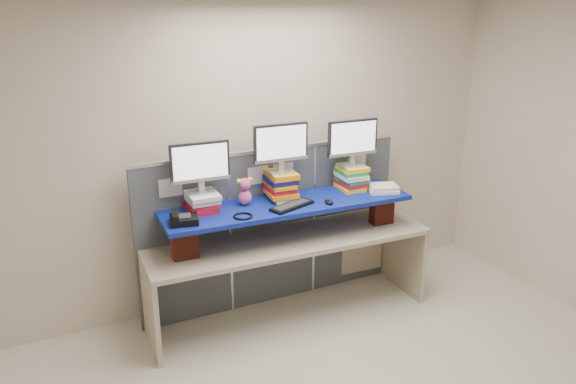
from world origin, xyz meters
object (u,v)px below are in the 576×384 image
monitor_center (281,145)px  monitor_right (353,140)px  keyboard (292,206)px  monitor_left (200,165)px  desk_phone (183,219)px  desk (288,253)px  blue_board (288,205)px

monitor_center → monitor_right: monitor_center is taller
keyboard → monitor_left: bearing=140.9°
monitor_right → monitor_center: bearing=180.0°
monitor_center → monitor_right: 0.71m
desk_phone → desk: bearing=15.7°
monitor_left → monitor_right: bearing=-0.0°
monitor_right → blue_board: bearing=-170.4°
monitor_left → desk_phone: (-0.23, -0.20, -0.37)m
desk → keyboard: size_ratio=5.90×
monitor_left → desk_phone: monitor_left is taller
desk → blue_board: blue_board is taller
desk → keyboard: bearing=-96.7°
monitor_center → desk_phone: monitor_center is taller
blue_board → monitor_center: (-0.01, 0.12, 0.51)m
blue_board → monitor_right: size_ratio=4.46×
keyboard → desk_phone: 0.94m
blue_board → desk: bearing=-177.6°
monitor_center → monitor_right: bearing=-0.0°
desk_phone → blue_board: bearing=15.7°
monitor_center → keyboard: bearing=-89.7°
monitor_right → keyboard: (-0.72, -0.20, -0.46)m
keyboard → desk_phone: size_ratio=1.70×
monitor_left → keyboard: bearing=-17.8°
blue_board → monitor_left: (-0.73, 0.15, 0.42)m
monitor_center → keyboard: 0.53m
monitor_center → monitor_right: (0.71, -0.03, -0.02)m
blue_board → desk_phone: 0.96m
monitor_left → keyboard: size_ratio=1.13×
keyboard → monitor_right: bearing=-3.3°
monitor_center → monitor_left: bearing=-180.0°
blue_board → keyboard: (-0.02, -0.11, 0.03)m
blue_board → desk_phone: size_ratio=8.58×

